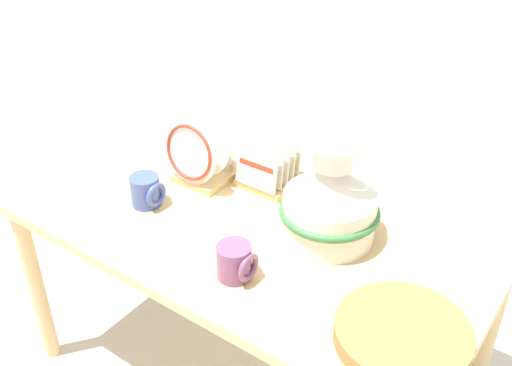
{
  "coord_description": "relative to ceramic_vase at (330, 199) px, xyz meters",
  "views": [
    {
      "loc": [
        0.87,
        -1.21,
        1.75
      ],
      "look_at": [
        0.0,
        0.0,
        0.81
      ],
      "focal_mm": 42.0,
      "sensor_mm": 36.0,
      "label": 1
    }
  ],
  "objects": [
    {
      "name": "mug_cobalt_glaze",
      "position": [
        -0.53,
        -0.19,
        -0.08
      ],
      "size": [
        0.1,
        0.09,
        0.1
      ],
      "color": "#42569E",
      "rests_on": "display_table"
    },
    {
      "name": "wicker_charger_stack",
      "position": [
        0.34,
        -0.25,
        -0.1
      ],
      "size": [
        0.32,
        0.32,
        0.04
      ],
      "color": "olive",
      "rests_on": "display_table"
    },
    {
      "name": "dish_rack_round_plates",
      "position": [
        -0.49,
        0.02,
        -0.03
      ],
      "size": [
        0.21,
        0.18,
        0.24
      ],
      "color": "tan",
      "rests_on": "display_table"
    },
    {
      "name": "display_table",
      "position": [
        -0.23,
        -0.03,
        -0.2
      ],
      "size": [
        1.44,
        0.86,
        0.7
      ],
      "color": "tan",
      "rests_on": "ground_plane"
    },
    {
      "name": "dish_rack_square_plates",
      "position": [
        -0.3,
        0.13,
        -0.06
      ],
      "size": [
        0.17,
        0.17,
        0.18
      ],
      "color": "tan",
      "rests_on": "display_table"
    },
    {
      "name": "ceramic_vase",
      "position": [
        0.0,
        0.0,
        0.0
      ],
      "size": [
        0.29,
        0.29,
        0.32
      ],
      "color": "white",
      "rests_on": "display_table"
    },
    {
      "name": "mug_plum_glaze",
      "position": [
        -0.11,
        -0.29,
        -0.08
      ],
      "size": [
        0.1,
        0.09,
        0.1
      ],
      "color": "#7A4770",
      "rests_on": "display_table"
    }
  ]
}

